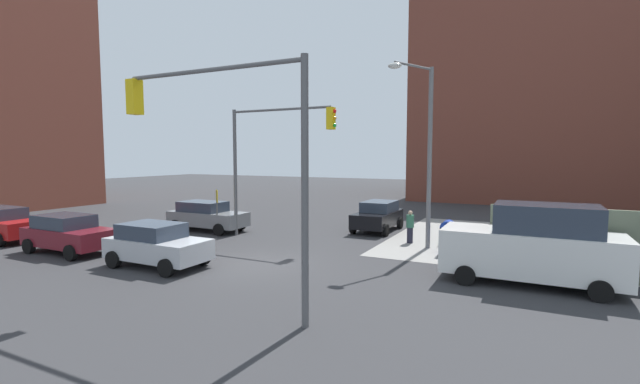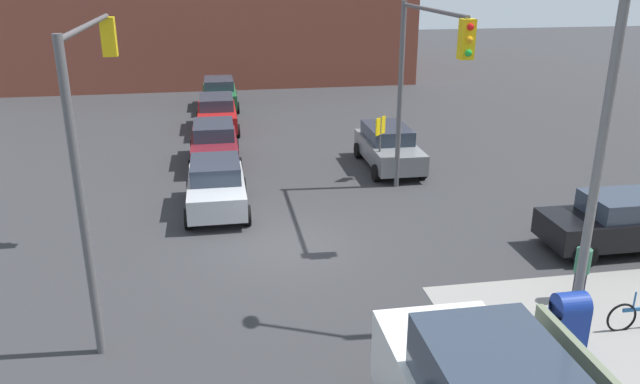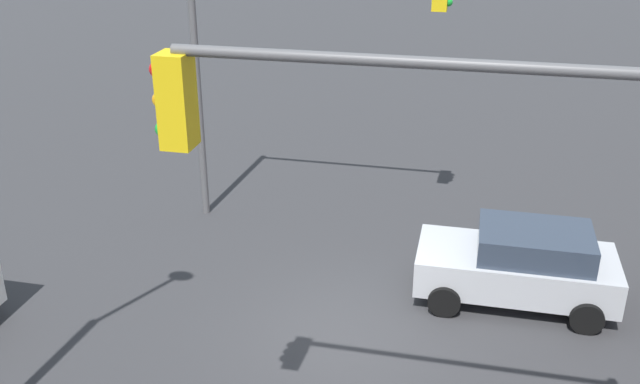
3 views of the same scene
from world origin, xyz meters
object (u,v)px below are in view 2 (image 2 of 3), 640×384
object	(u,v)px
traffic_signal_nw_corner	(423,67)
traffic_signal_se_corner	(93,109)
bicycle_at_crosswalk	(416,157)
coupe_gray	(388,147)
coupe_maroon	(214,143)
coupe_silver	(216,186)
mailbox_blue	(568,322)
sedan_red	(217,113)
sedan_black	(616,222)
street_lamp_corner	(586,120)
pedestrian_crossing	(582,270)
hatchback_green	(219,93)

from	to	relation	value
traffic_signal_nw_corner	traffic_signal_se_corner	size ratio (longest dim) A/B	1.00
bicycle_at_crosswalk	coupe_gray	bearing A→B (deg)	-87.64
traffic_signal_nw_corner	bicycle_at_crosswalk	bearing A→B (deg)	161.72
coupe_maroon	coupe_silver	distance (m)	5.21
traffic_signal_nw_corner	mailbox_blue	xyz separation A→B (m)	(8.46, 0.50, -3.89)
sedan_red	sedan_black	size ratio (longest dim) A/B	1.11
street_lamp_corner	mailbox_blue	size ratio (longest dim) A/B	5.59
sedan_black	coupe_gray	world-z (taller)	same
traffic_signal_se_corner	sedan_red	distance (m)	16.74
coupe_gray	pedestrian_crossing	distance (m)	11.08
sedan_red	bicycle_at_crosswalk	world-z (taller)	sedan_red
sedan_red	coupe_gray	distance (m)	9.72
hatchback_green	bicycle_at_crosswalk	size ratio (longest dim) A/B	2.41
traffic_signal_nw_corner	traffic_signal_se_corner	distance (m)	10.04
street_lamp_corner	coupe_silver	distance (m)	11.77
sedan_red	coupe_gray	size ratio (longest dim) A/B	0.98
sedan_red	pedestrian_crossing	bearing A→B (deg)	24.69
hatchback_green	coupe_maroon	bearing A→B (deg)	-2.14
traffic_signal_nw_corner	mailbox_blue	bearing A→B (deg)	3.38
mailbox_blue	hatchback_green	xyz separation A→B (m)	(-25.05, -6.60, 0.08)
coupe_maroon	pedestrian_crossing	world-z (taller)	coupe_maroon
hatchback_green	traffic_signal_nw_corner	bearing A→B (deg)	20.19
hatchback_green	sedan_black	bearing A→B (deg)	27.36
street_lamp_corner	coupe_silver	xyz separation A→B (m)	(-8.25, -7.44, -3.86)
traffic_signal_nw_corner	pedestrian_crossing	size ratio (longest dim) A/B	4.17
street_lamp_corner	hatchback_green	world-z (taller)	street_lamp_corner
traffic_signal_nw_corner	hatchback_green	world-z (taller)	traffic_signal_nw_corner
mailbox_blue	bicycle_at_crosswalk	size ratio (longest dim) A/B	0.82
sedan_red	coupe_maroon	world-z (taller)	same
pedestrian_crossing	coupe_gray	bearing A→B (deg)	-100.88
traffic_signal_nw_corner	sedan_red	distance (m)	13.76
sedan_black	traffic_signal_se_corner	bearing A→B (deg)	-88.04
street_lamp_corner	coupe_silver	bearing A→B (deg)	-137.95
traffic_signal_se_corner	street_lamp_corner	size ratio (longest dim) A/B	0.81
coupe_silver	pedestrian_crossing	distance (m)	11.26
traffic_signal_se_corner	hatchback_green	size ratio (longest dim) A/B	1.54
sedan_black	hatchback_green	bearing A→B (deg)	-152.64
sedan_black	pedestrian_crossing	xyz separation A→B (m)	(2.46, -2.55, -0.04)
sedan_black	pedestrian_crossing	bearing A→B (deg)	-45.96
traffic_signal_nw_corner	coupe_gray	world-z (taller)	traffic_signal_nw_corner
coupe_gray	sedan_red	bearing A→B (deg)	-137.14
coupe_gray	mailbox_blue	bearing A→B (deg)	0.87
hatchback_green	bicycle_at_crosswalk	distance (m)	14.25
sedan_black	pedestrian_crossing	distance (m)	3.55
coupe_maroon	coupe_gray	xyz separation A→B (m)	(1.67, 6.79, 0.00)
sedan_black	coupe_gray	bearing A→B (deg)	-153.43
hatchback_green	coupe_gray	xyz separation A→B (m)	(12.10, 6.40, 0.00)
coupe_maroon	pedestrian_crossing	size ratio (longest dim) A/B	2.64
traffic_signal_se_corner	bicycle_at_crosswalk	size ratio (longest dim) A/B	3.71
sedan_black	coupe_silver	bearing A→B (deg)	-114.14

